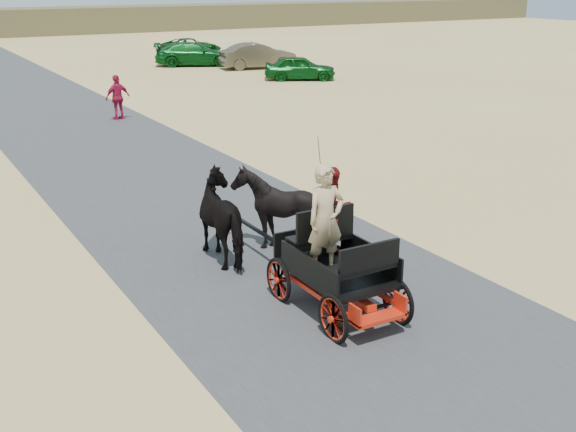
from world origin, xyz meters
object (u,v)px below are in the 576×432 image
horse_right (277,209)px  car_c (195,54)px  car_a (300,68)px  car_d (191,47)px  pedestrian (118,97)px  car_b (258,56)px  carriage (336,290)px  horse_left (228,218)px

horse_right → car_c: bearing=-110.0°
car_a → car_d: car_a is taller
pedestrian → car_b: pedestrian is taller
horse_right → car_d: (13.18, 35.96, -0.27)m
horse_right → car_d: 38.30m
horse_right → car_c: size_ratio=0.35×
car_c → carriage: bearing=-176.0°
carriage → car_d: car_d is taller
car_d → car_b: bearing=-171.1°
car_b → car_d: 9.20m
horse_left → car_c: size_ratio=0.41×
car_a → car_b: bearing=24.5°
horse_right → car_d: size_ratio=0.41×
horse_left → car_b: 30.57m
car_b → car_d: size_ratio=1.09×
horse_left → car_c: bearing=-111.9°
carriage → car_b: (14.19, 29.78, 0.39)m
carriage → pedestrian: size_ratio=1.39×
pedestrian → car_b: (12.18, 11.58, -0.11)m
car_b → car_c: size_ratio=0.93×
horse_left → car_a: bearing=-124.0°
horse_right → car_a: size_ratio=0.45×
car_d → horse_left: bearing=164.4°
car_a → car_c: (-2.35, 8.68, 0.07)m
horse_right → car_b: bearing=-117.0°
horse_left → car_a: (14.36, 21.28, -0.21)m
carriage → car_d: size_ratio=0.57×
car_a → car_b: (0.38, 5.50, 0.11)m
car_d → pedestrian: bearing=156.6°
car_c → car_d: (2.27, 6.00, -0.13)m
horse_right → car_a: 25.08m
pedestrian → car_d: pedestrian is taller
car_a → car_c: bearing=43.6°
horse_right → car_b: horse_right is taller
carriage → car_a: car_a is taller
pedestrian → car_a: (11.80, 6.08, -0.22)m
car_b → horse_left: bearing=160.7°
carriage → horse_right: bearing=79.6°
pedestrian → car_b: bearing=-149.3°
car_c → horse_left: bearing=-178.6°
car_a → car_c: 8.99m
horse_left → car_d: horse_left is taller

